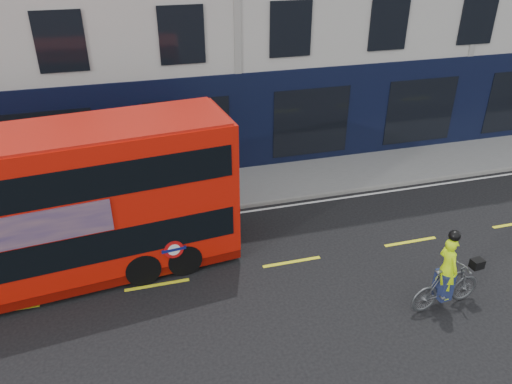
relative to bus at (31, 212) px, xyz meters
name	(u,v)px	position (x,y,z in m)	size (l,w,h in m)	color
ground	(310,294)	(6.97, -2.55, -2.26)	(120.00, 120.00, 0.00)	black
pavement	(249,185)	(6.97, 3.95, -2.20)	(60.00, 3.00, 0.12)	gray
kerb	(260,204)	(6.97, 2.45, -2.20)	(60.00, 0.12, 0.13)	gray
road_edge_line	(262,209)	(6.97, 2.15, -2.26)	(58.00, 0.10, 0.01)	silver
lane_dashes	(292,262)	(6.97, -1.05, -2.26)	(58.00, 0.12, 0.01)	yellow
bus	(31,212)	(0.00, 0.00, 0.00)	(11.14, 3.65, 4.41)	red
cyclist	(447,282)	(10.17, -3.93, -1.46)	(2.11, 0.77, 2.39)	#4D5052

